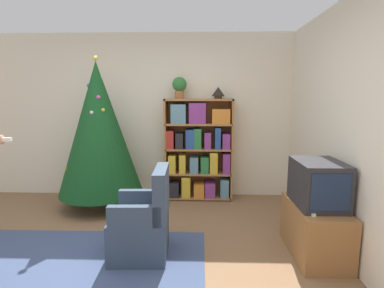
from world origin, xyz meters
The scene contains 13 objects.
ground_plane centered at (0.00, 0.00, 0.00)m, with size 14.00×14.00×0.00m, color #846042.
wall_back centered at (0.00, 2.30, 1.30)m, with size 8.00×0.10×2.60m.
wall_right centered at (2.19, 0.00, 1.30)m, with size 0.10×8.00×2.60m.
area_rug centered at (-0.58, -0.03, 0.00)m, with size 2.66×1.71×0.01m.
bookshelf centered at (0.67, 2.05, 0.78)m, with size 1.05×0.32×1.58m.
tv_stand centered at (1.88, 0.37, 0.27)m, with size 0.47×0.86×0.54m.
television centered at (1.88, 0.36, 0.76)m, with size 0.44×0.59×0.45m.
game_remote centered at (1.74, 0.11, 0.55)m, with size 0.04×0.12×0.02m.
christmas_tree centered at (-0.76, 1.66, 1.16)m, with size 1.19×1.19×2.18m.
armchair centered at (0.13, 0.30, 0.32)m, with size 0.59×0.58×0.92m.
potted_plant centered at (0.38, 2.07, 1.77)m, with size 0.22×0.22×0.33m.
table_lamp centered at (0.97, 2.07, 1.68)m, with size 0.20×0.20×0.18m.
book_pile_near_tree centered at (-0.31, 1.33, 0.05)m, with size 0.23×0.17×0.09m.
Camera 1 is at (0.71, -2.56, 1.62)m, focal length 28.00 mm.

